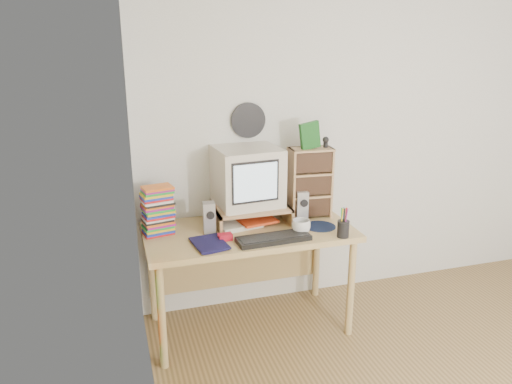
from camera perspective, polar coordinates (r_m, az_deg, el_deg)
back_wall at (r=3.95m, az=12.18°, el=6.10°), size 3.50×0.00×3.50m
left_wall at (r=1.81m, az=-10.85°, el=-7.46°), size 0.00×3.50×3.50m
curtain at (r=2.29m, az=-11.08°, el=-4.73°), size 0.00×2.20×2.20m
wall_disc at (r=3.55m, az=-0.89°, el=8.18°), size 0.25×0.02×0.25m
desk at (r=3.49m, az=-1.11°, el=-5.97°), size 1.40×0.70×0.75m
monitor_riser at (r=3.45m, az=-0.50°, el=-2.15°), size 0.52×0.30×0.12m
crt_monitor at (r=3.43m, az=-0.85°, el=1.68°), size 0.46×0.46×0.40m
speaker_left at (r=3.30m, az=-5.37°, el=-2.94°), size 0.09×0.09×0.21m
speaker_right at (r=3.53m, az=5.24°, el=-1.55°), size 0.09×0.09×0.21m
keyboard at (r=3.19m, az=2.01°, el=-5.34°), size 0.48×0.18×0.03m
dvd_stack at (r=3.32m, az=-11.12°, el=-2.55°), size 0.21×0.17×0.27m
cd_rack at (r=3.57m, az=6.21°, el=1.06°), size 0.31×0.18×0.50m
mug at (r=3.30m, az=5.18°, el=-3.99°), size 0.15×0.15×0.10m
diary at (r=3.11m, az=-7.02°, el=-5.97°), size 0.26×0.21×0.05m
mousepad at (r=3.45m, az=7.33°, el=-3.92°), size 0.26×0.26×0.00m
pen_cup at (r=3.28m, az=9.95°, el=-3.82°), size 0.08×0.08×0.16m
papers at (r=3.45m, az=-1.26°, el=-3.52°), size 0.32×0.26×0.04m
red_box at (r=3.21m, az=-3.53°, el=-5.15°), size 0.09×0.06×0.04m
game_box at (r=3.47m, az=6.17°, el=6.43°), size 0.15×0.05×0.19m
webcam at (r=3.54m, az=7.97°, el=5.69°), size 0.05×0.05×0.08m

